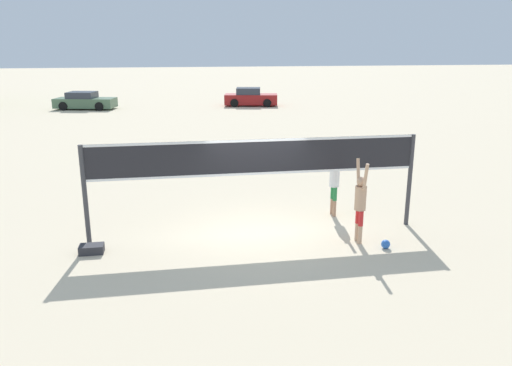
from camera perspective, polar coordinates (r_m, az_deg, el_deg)
name	(u,v)px	position (r m, az deg, el deg)	size (l,w,h in m)	color
ground_plane	(256,234)	(13.08, 0.00, -5.80)	(200.00, 200.00, 0.00)	beige
volleyball_net	(256,166)	(12.53, 0.00, 2.00)	(8.48, 0.12, 2.49)	#38383D
player_spiker	(360,200)	(12.44, 11.84, -1.94)	(0.28, 0.70, 2.08)	tan
player_blocker	(334,178)	(14.30, 8.96, 0.58)	(0.28, 0.70, 2.12)	tan
volleyball	(386,244)	(12.53, 14.59, -6.78)	(0.22, 0.22, 0.22)	blue
gear_bag	(92,249)	(12.50, -18.28, -7.18)	(0.56, 0.35, 0.20)	#2D2D33
parked_car_near	(250,98)	(40.44, -0.64, 9.72)	(4.41, 2.45, 1.43)	maroon
parked_car_mid	(85,101)	(40.45, -18.99, 8.82)	(4.70, 2.70, 1.31)	#4C6B4C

